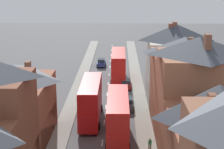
# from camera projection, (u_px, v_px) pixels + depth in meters

# --- Properties ---
(pavement_left) EXTENTS (2.20, 104.00, 0.14)m
(pavement_left) POSITION_uv_depth(u_px,v_px,m) (73.00, 102.00, 56.82)
(pavement_left) COLOR gray
(pavement_left) RESTS_ON ground
(pavement_right) EXTENTS (2.20, 104.00, 0.14)m
(pavement_right) POSITION_uv_depth(u_px,v_px,m) (140.00, 102.00, 56.63)
(pavement_right) COLOR gray
(pavement_right) RESTS_ON ground
(centre_line_dashes) EXTENTS (0.14, 97.80, 0.01)m
(centre_line_dashes) POSITION_uv_depth(u_px,v_px,m) (106.00, 107.00, 54.81)
(centre_line_dashes) COLOR silver
(centre_line_dashes) RESTS_ON ground
(terrace_row_right) EXTENTS (8.00, 53.42, 13.67)m
(terrace_row_right) POSITION_uv_depth(u_px,v_px,m) (211.00, 125.00, 33.50)
(terrace_row_right) COLOR brown
(terrace_row_right) RESTS_ON ground
(double_decker_bus_lead) EXTENTS (2.74, 10.80, 5.30)m
(double_decker_bus_lead) POSITION_uv_depth(u_px,v_px,m) (118.00, 118.00, 43.29)
(double_decker_bus_lead) COLOR red
(double_decker_bus_lead) RESTS_ON ground
(double_decker_bus_mid_street) EXTENTS (2.74, 10.80, 5.30)m
(double_decker_bus_mid_street) POSITION_uv_depth(u_px,v_px,m) (91.00, 100.00, 49.14)
(double_decker_bus_mid_street) COLOR red
(double_decker_bus_mid_street) RESTS_ON ground
(double_decker_bus_far_approaching) EXTENTS (2.74, 10.80, 5.30)m
(double_decker_bus_far_approaching) POSITION_uv_depth(u_px,v_px,m) (118.00, 66.00, 67.42)
(double_decker_bus_far_approaching) COLOR red
(double_decker_bus_far_approaching) RESTS_ON ground
(car_near_blue) EXTENTS (1.90, 4.22, 1.58)m
(car_near_blue) POSITION_uv_depth(u_px,v_px,m) (126.00, 84.00, 63.64)
(car_near_blue) COLOR maroon
(car_near_blue) RESTS_ON ground
(car_parked_left_a) EXTENTS (1.90, 4.11, 1.64)m
(car_parked_left_a) POSITION_uv_depth(u_px,v_px,m) (118.00, 107.00, 52.54)
(car_parked_left_a) COLOR #4C515B
(car_parked_left_a) RESTS_ON ground
(car_parked_right_a) EXTENTS (1.90, 3.84, 1.68)m
(car_parked_right_a) POSITION_uv_depth(u_px,v_px,m) (101.00, 63.00, 78.31)
(car_parked_right_a) COLOR navy
(car_parked_right_a) RESTS_ON ground
(car_mid_black) EXTENTS (1.90, 4.29, 1.70)m
(car_mid_black) POSITION_uv_depth(u_px,v_px,m) (127.00, 103.00, 53.97)
(car_mid_black) COLOR #4C515B
(car_mid_black) RESTS_ON ground
(pedestrian_mid_right) EXTENTS (0.36, 0.22, 1.61)m
(pedestrian_mid_right) POSITION_uv_depth(u_px,v_px,m) (150.00, 144.00, 40.66)
(pedestrian_mid_right) COLOR brown
(pedestrian_mid_right) RESTS_ON pavement_right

